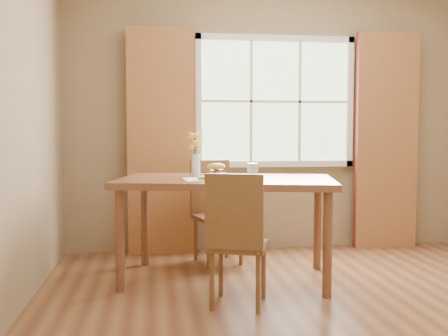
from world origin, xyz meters
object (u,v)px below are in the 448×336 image
chair_far (215,206)px  chair_near (237,235)px  dining_table (226,189)px  croissant_sandwich (216,170)px  flower_vase (196,149)px  water_glass (253,172)px

chair_far → chair_near: bearing=-106.4°
chair_near → chair_far: bearing=108.3°
dining_table → croissant_sandwich: bearing=-124.0°
chair_far → flower_vase: (-0.20, -0.35, 0.54)m
dining_table → water_glass: size_ratio=14.70×
dining_table → flower_vase: bearing=140.9°
flower_vase → chair_near: bearing=-78.7°
chair_near → flower_vase: 1.13m
water_glass → croissant_sandwich: bearing=166.8°
flower_vase → water_glass: bearing=-46.7°
chair_near → flower_vase: size_ratio=2.49×
chair_far → croissant_sandwich: 0.82m
chair_far → water_glass: size_ratio=7.36×
water_glass → flower_vase: (-0.41, 0.43, 0.16)m
chair_far → water_glass: bearing=-91.4°
croissant_sandwich → flower_vase: flower_vase is taller
chair_near → croissant_sandwich: (-0.07, 0.61, 0.39)m
flower_vase → croissant_sandwich: bearing=-70.6°
dining_table → chair_near: (-0.03, -0.70, -0.23)m
chair_far → croissant_sandwich: bearing=-111.9°
chair_near → water_glass: water_glass is taller
chair_near → croissant_sandwich: size_ratio=5.73×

